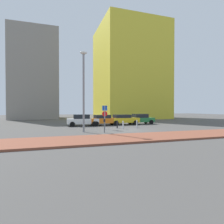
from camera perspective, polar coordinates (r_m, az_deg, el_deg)
name	(u,v)px	position (r m, az deg, el deg)	size (l,w,h in m)	color
ground_plane	(126,130)	(20.39, 4.35, -5.48)	(120.00, 120.00, 0.00)	#4C4947
sidewalk_brick	(153,137)	(15.35, 12.51, -7.37)	(40.00, 4.06, 0.14)	brown
parked_car_white	(82,120)	(25.24, -9.07, -2.44)	(4.25, 2.24, 1.54)	white
parked_car_orange	(104,120)	(25.86, -2.47, -2.41)	(4.33, 2.16, 1.46)	orange
parked_car_yellow	(123,119)	(26.94, 3.42, -2.26)	(4.47, 2.08, 1.46)	gold
parked_car_green	(140,119)	(28.34, 8.65, -2.09)	(4.10, 1.93, 1.52)	#237238
parking_sign_post	(105,114)	(20.65, -2.24, -0.73)	(0.60, 0.11, 2.68)	gray
parking_meter	(104,124)	(17.90, -2.37, -3.62)	(0.18, 0.14, 1.32)	#4C4C51
street_lamp	(84,85)	(18.64, -8.73, 8.12)	(0.70, 0.36, 7.95)	gray
traffic_bollard_near	(117,124)	(22.00, 1.60, -3.82)	(0.15, 0.15, 0.91)	black
traffic_bollard_mid	(137,124)	(22.43, 7.64, -3.66)	(0.14, 0.14, 0.97)	#B7B7BC
traffic_bollard_far	(123,125)	(21.02, 3.40, -4.03)	(0.17, 0.17, 0.92)	#B7B7BC
building_colorful_midrise	(129,73)	(48.15, 5.30, 11.80)	(15.17, 15.89, 22.68)	gold
building_under_construction	(36,76)	(48.77, -22.40, 10.15)	(10.36, 11.77, 20.27)	gray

